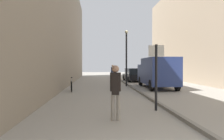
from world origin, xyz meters
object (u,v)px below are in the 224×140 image
pedestrian_mid_block (115,89)px  bicycle_leaning (71,86)px  pedestrian_main_foreground (113,72)px  delivery_van (157,72)px  lamp_post (126,54)px  street_sign_post (156,71)px  parked_car (134,75)px

pedestrian_mid_block → bicycle_leaning: pedestrian_mid_block is taller
pedestrian_main_foreground → delivery_van: size_ratio=0.33×
delivery_van → bicycle_leaning: (-6.45, -1.58, -0.89)m
lamp_post → bicycle_leaning: (-4.25, -3.15, -2.34)m
lamp_post → street_sign_post: bearing=-91.2°
pedestrian_main_foreground → lamp_post: lamp_post is taller
pedestrian_mid_block → delivery_van: (4.12, 9.26, 0.24)m
pedestrian_main_foreground → parked_car: 3.30m
bicycle_leaning → street_sign_post: bearing=-65.8°
delivery_van → bicycle_leaning: bearing=-165.2°
parked_car → street_sign_post: street_sign_post is taller
bicycle_leaning → pedestrian_main_foreground: bearing=54.5°
pedestrian_main_foreground → parked_car: bearing=22.1°
delivery_van → pedestrian_mid_block: bearing=-112.9°
pedestrian_mid_block → bicycle_leaning: size_ratio=1.01×
street_sign_post → bicycle_leaning: size_ratio=1.48×
pedestrian_main_foreground → parked_car: pedestrian_main_foreground is taller
street_sign_post → lamp_post: (0.19, 9.49, 1.18)m
pedestrian_mid_block → street_sign_post: bearing=49.5°
pedestrian_mid_block → street_sign_post: 2.25m
street_sign_post → pedestrian_mid_block: bearing=53.6°
parked_car → pedestrian_mid_block: bearing=-104.8°
pedestrian_mid_block → lamp_post: (1.92, 10.83, 1.69)m
parked_car → bicycle_leaning: (-5.86, -8.66, -0.33)m
pedestrian_mid_block → lamp_post: lamp_post is taller
delivery_van → parked_car: 7.12m
pedestrian_mid_block → parked_car: pedestrian_mid_block is taller
delivery_van → parked_car: size_ratio=1.28×
pedestrian_main_foreground → pedestrian_mid_block: 14.27m
street_sign_post → bicycle_leaning: (-4.06, 6.34, -1.16)m
delivery_van → lamp_post: (-2.20, 1.57, 1.45)m
street_sign_post → lamp_post: 9.56m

